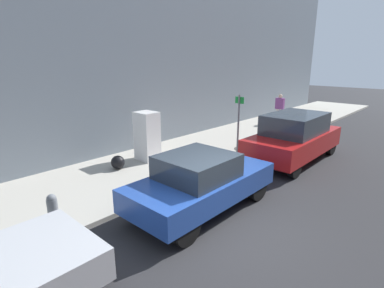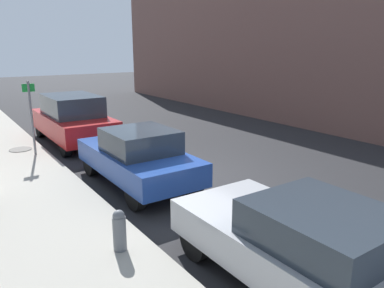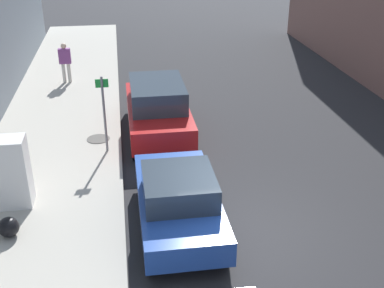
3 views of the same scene
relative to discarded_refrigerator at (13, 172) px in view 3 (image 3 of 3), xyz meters
name	(u,v)px [view 3 (image 3 of 3)]	position (x,y,z in m)	size (l,w,h in m)	color
ground_plane	(239,233)	(5.04, -1.82, -0.98)	(80.00, 80.00, 0.00)	#28282B
sidewalk_slab	(31,250)	(0.54, -1.82, -0.92)	(3.98, 44.00, 0.12)	#B2ADA0
discarded_refrigerator	(13,172)	(0.00, 0.00, 0.00)	(0.76, 0.66, 1.72)	white
manhole_cover	(98,139)	(1.83, 3.41, -0.85)	(0.70, 0.70, 0.02)	#47443F
street_sign_post	(104,110)	(2.12, 2.56, 0.42)	(0.36, 0.07, 2.27)	slate
trash_bag	(9,227)	(0.05, -1.30, -0.64)	(0.45, 0.45, 0.45)	black
pedestrian_walking_far	(65,60)	(0.46, 9.15, 0.08)	(0.47, 0.22, 1.63)	beige
parked_hatchback_blue	(178,200)	(3.73, -1.39, -0.24)	(1.73, 3.93, 1.45)	#23479E
parked_suv_red	(158,108)	(3.73, 3.80, -0.10)	(1.86, 4.45, 1.73)	red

